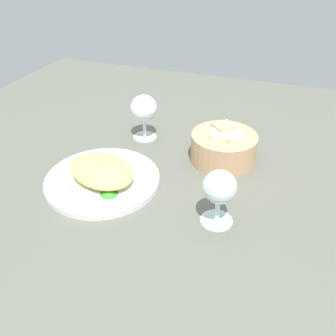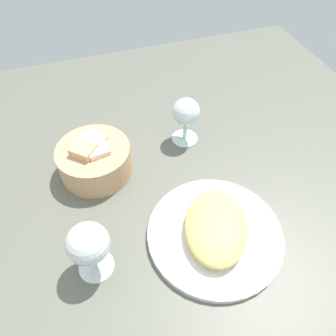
# 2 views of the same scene
# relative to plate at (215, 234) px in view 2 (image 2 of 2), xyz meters

# --- Properties ---
(ground_plane) EXTENTS (1.40, 1.40, 0.02)m
(ground_plane) POSITION_rel_plate_xyz_m (0.06, 0.10, -0.02)
(ground_plane) COLOR #5D5F53
(plate) EXTENTS (0.27, 0.27, 0.01)m
(plate) POSITION_rel_plate_xyz_m (0.00, 0.00, 0.00)
(plate) COLOR white
(plate) RESTS_ON ground_plane
(omelette) EXTENTS (0.21, 0.18, 0.04)m
(omelette) POSITION_rel_plate_xyz_m (0.00, -0.00, 0.03)
(omelette) COLOR #DBC569
(omelette) RESTS_ON plate
(lettuce_garnish) EXTENTS (0.04, 0.04, 0.01)m
(lettuce_garnish) POSITION_rel_plate_xyz_m (0.04, -0.05, 0.01)
(lettuce_garnish) COLOR #398B2D
(lettuce_garnish) RESTS_ON plate
(bread_basket) EXTENTS (0.16, 0.16, 0.09)m
(bread_basket) POSITION_rel_plate_xyz_m (0.24, 0.19, 0.03)
(bread_basket) COLOR tan
(bread_basket) RESTS_ON ground_plane
(wine_glass_near) EXTENTS (0.07, 0.07, 0.12)m
(wine_glass_near) POSITION_rel_plate_xyz_m (0.28, -0.04, 0.07)
(wine_glass_near) COLOR silver
(wine_glass_near) RESTS_ON ground_plane
(wine_glass_far) EXTENTS (0.07, 0.07, 0.13)m
(wine_glass_far) POSITION_rel_plate_xyz_m (0.01, 0.23, 0.08)
(wine_glass_far) COLOR silver
(wine_glass_far) RESTS_ON ground_plane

